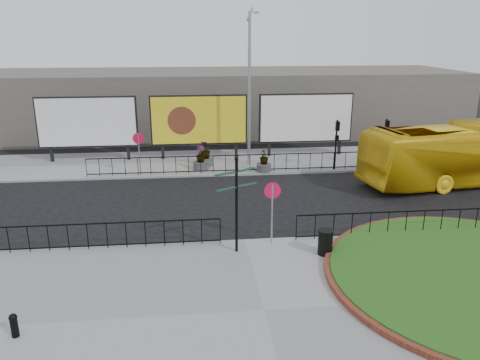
{
  "coord_description": "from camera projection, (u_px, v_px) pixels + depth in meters",
  "views": [
    {
      "loc": [
        -1.96,
        -16.92,
        7.99
      ],
      "look_at": [
        0.01,
        2.02,
        1.96
      ],
      "focal_mm": 35.0,
      "sensor_mm": 36.0,
      "label": 1
    }
  ],
  "objects": [
    {
      "name": "speed_sign_near",
      "position": [
        272.0,
        199.0,
        17.79
      ],
      "size": [
        0.64,
        0.07,
        2.47
      ],
      "color": "gray",
      "rests_on": "pavement_near"
    },
    {
      "name": "planter_b",
      "position": [
        205.0,
        155.0,
        28.73
      ],
      "size": [
        0.89,
        0.89,
        1.56
      ],
      "color": "#4C4C4F",
      "rests_on": "pavement_far"
    },
    {
      "name": "litter_bin",
      "position": [
        325.0,
        242.0,
        17.24
      ],
      "size": [
        0.58,
        0.58,
        0.96
      ],
      "color": "black",
      "rests_on": "pavement_near"
    },
    {
      "name": "planter_a",
      "position": [
        201.0,
        161.0,
        27.9
      ],
      "size": [
        0.92,
        0.92,
        1.47
      ],
      "color": "#4C4C4F",
      "rests_on": "pavement_far"
    },
    {
      "name": "bollard",
      "position": [
        14.0,
        324.0,
        12.56
      ],
      "size": [
        0.23,
        0.23,
        0.7
      ],
      "color": "black",
      "rests_on": "pavement_near"
    },
    {
      "name": "billboard_right",
      "position": [
        306.0,
        118.0,
        30.71
      ],
      "size": [
        6.2,
        0.31,
        4.1
      ],
      "color": "black",
      "rests_on": "pavement_far"
    },
    {
      "name": "fingerpost_sign",
      "position": [
        236.0,
        196.0,
        16.95
      ],
      "size": [
        1.62,
        1.04,
        3.68
      ],
      "rotation": [
        0.0,
        0.0,
        0.43
      ],
      "color": "black",
      "rests_on": "pavement_near"
    },
    {
      "name": "speed_sign_far",
      "position": [
        139.0,
        145.0,
        26.5
      ],
      "size": [
        0.64,
        0.07,
        2.47
      ],
      "color": "gray",
      "rests_on": "pavement_far"
    },
    {
      "name": "billboard_left",
      "position": [
        87.0,
        122.0,
        29.33
      ],
      "size": [
        6.2,
        0.31,
        4.1
      ],
      "color": "black",
      "rests_on": "pavement_far"
    },
    {
      "name": "building_backdrop",
      "position": [
        215.0,
        102.0,
        38.76
      ],
      "size": [
        40.0,
        10.0,
        5.0
      ],
      "primitive_type": "cube",
      "color": "#5D5651",
      "rests_on": "ground"
    },
    {
      "name": "pavement_far",
      "position": [
        224.0,
        162.0,
        30.01
      ],
      "size": [
        44.0,
        6.0,
        0.12
      ],
      "primitive_type": "cube",
      "color": "gray",
      "rests_on": "ground"
    },
    {
      "name": "railing_near_right",
      "position": [
        406.0,
        223.0,
        18.8
      ],
      "size": [
        9.0,
        0.1,
        1.1
      ],
      "primitive_type": null,
      "color": "black",
      "rests_on": "pavement_near"
    },
    {
      "name": "signal_pole_a",
      "position": [
        337.0,
        137.0,
        27.51
      ],
      "size": [
        0.22,
        0.26,
        3.0
      ],
      "color": "black",
      "rests_on": "pavement_far"
    },
    {
      "name": "ground",
      "position": [
        245.0,
        242.0,
        18.65
      ],
      "size": [
        90.0,
        90.0,
        0.0
      ],
      "primitive_type": "plane",
      "color": "black",
      "rests_on": "ground"
    },
    {
      "name": "lamp_post",
      "position": [
        249.0,
        88.0,
        27.77
      ],
      "size": [
        0.74,
        0.18,
        9.23
      ],
      "color": "gray",
      "rests_on": "pavement_far"
    },
    {
      "name": "railing_near_left",
      "position": [
        88.0,
        236.0,
        17.57
      ],
      "size": [
        10.0,
        0.1,
        1.1
      ],
      "primitive_type": null,
      "color": "black",
      "rests_on": "pavement_near"
    },
    {
      "name": "planter_c",
      "position": [
        264.0,
        163.0,
        27.58
      ],
      "size": [
        0.87,
        0.87,
        1.39
      ],
      "color": "#4C4C4F",
      "rests_on": "pavement_far"
    },
    {
      "name": "signal_pole_b",
      "position": [
        386.0,
        136.0,
        27.81
      ],
      "size": [
        0.22,
        0.26,
        3.0
      ],
      "color": "black",
      "rests_on": "pavement_far"
    },
    {
      "name": "railing_far",
      "position": [
        244.0,
        163.0,
        27.36
      ],
      "size": [
        18.0,
        0.1,
        1.1
      ],
      "primitive_type": null,
      "color": "black",
      "rests_on": "pavement_far"
    },
    {
      "name": "billboard_mid",
      "position": [
        199.0,
        120.0,
        30.02
      ],
      "size": [
        6.2,
        0.31,
        4.1
      ],
      "color": "black",
      "rests_on": "pavement_far"
    },
    {
      "name": "pavement_near",
      "position": [
        264.0,
        312.0,
        13.89
      ],
      "size": [
        30.0,
        10.0,
        0.12
      ],
      "primitive_type": "cube",
      "color": "gray",
      "rests_on": "ground"
    },
    {
      "name": "bus",
      "position": [
        467.0,
        153.0,
        25.5
      ],
      "size": [
        12.37,
        4.89,
        3.36
      ],
      "primitive_type": "imported",
      "rotation": [
        0.0,
        0.0,
        1.75
      ],
      "color": "gold",
      "rests_on": "ground"
    }
  ]
}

